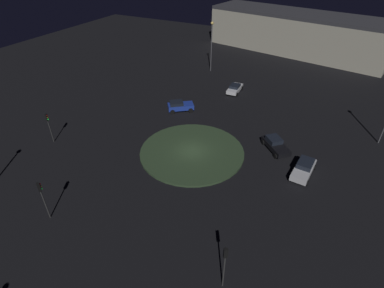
% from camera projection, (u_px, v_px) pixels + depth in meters
% --- Properties ---
extents(ground_plane, '(121.45, 121.45, 0.00)m').
position_uv_depth(ground_plane, '(192.00, 152.00, 37.77)').
color(ground_plane, black).
extents(roundabout_island, '(12.90, 12.90, 0.26)m').
position_uv_depth(roundabout_island, '(192.00, 152.00, 37.70)').
color(roundabout_island, '#2D4228').
rests_on(roundabout_island, ground_plane).
extents(car_silver, '(2.36, 4.62, 1.49)m').
position_uv_depth(car_silver, '(304.00, 168.00, 33.98)').
color(car_silver, silver).
rests_on(car_silver, ground_plane).
extents(car_black, '(4.30, 4.36, 1.45)m').
position_uv_depth(car_black, '(275.00, 144.00, 37.95)').
color(car_black, black).
rests_on(car_black, ground_plane).
extents(car_blue, '(4.18, 3.79, 1.56)m').
position_uv_depth(car_blue, '(180.00, 106.00, 46.41)').
color(car_blue, '#1E38A5').
rests_on(car_blue, ground_plane).
extents(car_white, '(2.06, 4.16, 1.39)m').
position_uv_depth(car_white, '(235.00, 88.00, 51.95)').
color(car_white, white).
rests_on(car_white, ground_plane).
extents(traffic_light_northwest, '(0.37, 0.40, 4.47)m').
position_uv_depth(traffic_light_northwest, '(225.00, 260.00, 21.59)').
color(traffic_light_northwest, '#2D2D2D').
rests_on(traffic_light_northwest, ground_plane).
extents(traffic_light_east, '(0.39, 0.36, 4.12)m').
position_uv_depth(traffic_light_east, '(48.00, 123.00, 38.06)').
color(traffic_light_east, '#2D2D2D').
rests_on(traffic_light_east, ground_plane).
extents(traffic_light_northeast, '(0.37, 0.39, 4.34)m').
position_uv_depth(traffic_light_northeast, '(42.00, 194.00, 27.30)').
color(traffic_light_northeast, '#2D2D2D').
rests_on(traffic_light_northeast, ground_plane).
extents(streetlamp_south, '(0.54, 0.54, 9.38)m').
position_uv_depth(streetlamp_south, '(212.00, 40.00, 57.31)').
color(streetlamp_south, '#4C4C51').
rests_on(streetlamp_south, ground_plane).
extents(store_building, '(40.60, 17.88, 8.59)m').
position_uv_depth(store_building, '(297.00, 33.00, 68.62)').
color(store_building, '#ADA893').
rests_on(store_building, ground_plane).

